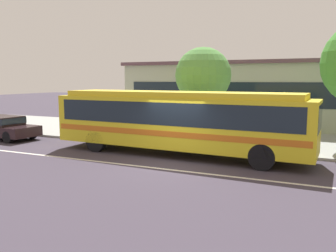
# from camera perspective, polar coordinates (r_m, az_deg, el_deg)

# --- Properties ---
(ground_plane) EXTENTS (120.00, 120.00, 0.00)m
(ground_plane) POSITION_cam_1_polar(r_m,az_deg,el_deg) (14.08, 0.36, -6.20)
(ground_plane) COLOR #3C3441
(sidewalk_slab) EXTENTS (60.00, 8.00, 0.12)m
(sidewalk_slab) POSITION_cam_1_polar(r_m,az_deg,el_deg) (20.64, 8.32, -1.69)
(sidewalk_slab) COLOR #989A95
(sidewalk_slab) RESTS_ON ground_plane
(lane_stripe_center) EXTENTS (56.00, 0.16, 0.01)m
(lane_stripe_center) POSITION_cam_1_polar(r_m,az_deg,el_deg) (13.38, -1.03, -6.93)
(lane_stripe_center) COLOR silver
(lane_stripe_center) RESTS_ON ground_plane
(transit_bus) EXTENTS (11.66, 2.91, 2.82)m
(transit_bus) POSITION_cam_1_polar(r_m,az_deg,el_deg) (15.54, 1.64, 1.24)
(transit_bus) COLOR gold
(transit_bus) RESTS_ON ground_plane
(sedan_behind_bus) EXTENTS (4.42, 2.10, 1.29)m
(sedan_behind_bus) POSITION_cam_1_polar(r_m,az_deg,el_deg) (22.07, -25.33, -0.01)
(sedan_behind_bus) COLOR black
(sedan_behind_bus) RESTS_ON ground_plane
(pedestrian_waiting_near_sign) EXTENTS (0.38, 0.38, 1.68)m
(pedestrian_waiting_near_sign) POSITION_cam_1_polar(r_m,az_deg,el_deg) (17.43, 21.91, -0.41)
(pedestrian_waiting_near_sign) COLOR #3F3931
(pedestrian_waiting_near_sign) RESTS_ON sidewalk_slab
(pedestrian_walking_along_curb) EXTENTS (0.46, 0.46, 1.63)m
(pedestrian_walking_along_curb) POSITION_cam_1_polar(r_m,az_deg,el_deg) (18.05, 5.58, 0.27)
(pedestrian_walking_along_curb) COLOR #30312B
(pedestrian_walking_along_curb) RESTS_ON sidewalk_slab
(bus_stop_sign) EXTENTS (0.08, 0.44, 2.66)m
(bus_stop_sign) POSITION_cam_1_polar(r_m,az_deg,el_deg) (16.57, 18.15, 1.88)
(bus_stop_sign) COLOR gray
(bus_stop_sign) RESTS_ON sidewalk_slab
(street_tree_near_stop) EXTENTS (3.02, 3.02, 4.95)m
(street_tree_near_stop) POSITION_cam_1_polar(r_m,az_deg,el_deg) (19.23, 5.69, 8.08)
(street_tree_near_stop) COLOR brown
(street_tree_near_stop) RESTS_ON sidewalk_slab
(station_building) EXTENTS (19.93, 6.75, 4.59)m
(station_building) POSITION_cam_1_polar(r_m,az_deg,el_deg) (26.26, 15.48, 5.00)
(station_building) COLOR #A3AA92
(station_building) RESTS_ON ground_plane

